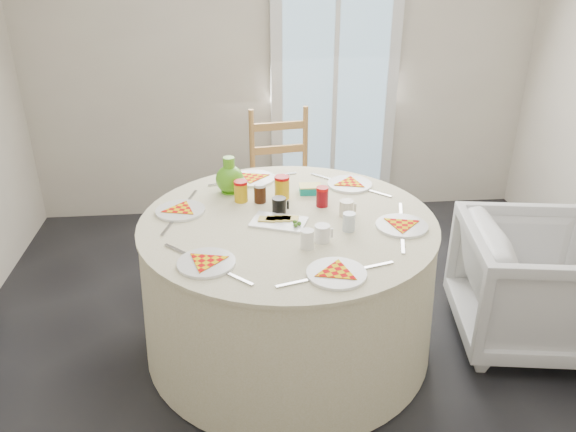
{
  "coord_description": "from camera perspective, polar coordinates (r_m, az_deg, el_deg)",
  "views": [
    {
      "loc": [
        -0.39,
        -2.41,
        2.08
      ],
      "look_at": [
        -0.13,
        0.2,
        0.8
      ],
      "focal_mm": 35.0,
      "sensor_mm": 36.0,
      "label": 1
    }
  ],
  "objects": [
    {
      "name": "floor",
      "position": [
        3.21,
        2.83,
        -14.5
      ],
      "size": [
        4.0,
        4.0,
        0.0
      ],
      "primitive_type": "plane",
      "color": "black",
      "rests_on": "ground"
    },
    {
      "name": "wall_back",
      "position": [
        4.49,
        -0.52,
        16.02
      ],
      "size": [
        4.0,
        0.02,
        2.6
      ],
      "primitive_type": "cube",
      "color": "#BCB5A3",
      "rests_on": "floor"
    },
    {
      "name": "glass_door",
      "position": [
        4.55,
        4.71,
        12.84
      ],
      "size": [
        1.0,
        0.08,
        2.1
      ],
      "primitive_type": "cube",
      "color": "silver",
      "rests_on": "floor"
    },
    {
      "name": "table",
      "position": [
        3.13,
        0.0,
        -7.01
      ],
      "size": [
        1.6,
        1.6,
        0.81
      ],
      "primitive_type": "cylinder",
      "color": "beige",
      "rests_on": "floor"
    },
    {
      "name": "wooden_chair",
      "position": [
        4.06,
        -0.35,
        2.63
      ],
      "size": [
        0.52,
        0.5,
        1.04
      ],
      "primitive_type": null,
      "rotation": [
        0.0,
        0.0,
        0.13
      ],
      "color": "#C07951",
      "rests_on": "floor"
    },
    {
      "name": "armchair",
      "position": [
        3.42,
        23.72,
        -6.02
      ],
      "size": [
        0.83,
        0.87,
        0.79
      ],
      "primitive_type": "imported",
      "rotation": [
        0.0,
        0.0,
        1.41
      ],
      "color": "silver",
      "rests_on": "floor"
    },
    {
      "name": "place_settings",
      "position": [
        2.93,
        0.0,
        -0.53
      ],
      "size": [
        1.77,
        1.77,
        0.03
      ],
      "primitive_type": null,
      "rotation": [
        0.0,
        0.0,
        0.27
      ],
      "color": "white",
      "rests_on": "table"
    },
    {
      "name": "jar_cluster",
      "position": [
        3.09,
        -0.88,
        1.94
      ],
      "size": [
        0.55,
        0.39,
        0.15
      ],
      "primitive_type": null,
      "rotation": [
        0.0,
        0.0,
        -0.29
      ],
      "color": "#A87315",
      "rests_on": "table"
    },
    {
      "name": "butter_tub",
      "position": [
        3.24,
        2.25,
        2.42
      ],
      "size": [
        0.13,
        0.1,
        0.05
      ],
      "primitive_type": "cube",
      "rotation": [
        0.0,
        0.0,
        -0.04
      ],
      "color": "#0B8F80",
      "rests_on": "table"
    },
    {
      "name": "green_pitcher",
      "position": [
        3.23,
        -5.96,
        3.89
      ],
      "size": [
        0.17,
        0.17,
        0.21
      ],
      "primitive_type": null,
      "rotation": [
        0.0,
        0.0,
        0.06
      ],
      "color": "#4FA41A",
      "rests_on": "table"
    },
    {
      "name": "cheese_platter",
      "position": [
        2.89,
        -0.94,
        -0.87
      ],
      "size": [
        0.32,
        0.27,
        0.04
      ],
      "primitive_type": null,
      "rotation": [
        0.0,
        0.0,
        -0.37
      ],
      "color": "white",
      "rests_on": "table"
    },
    {
      "name": "mugs_glasses",
      "position": [
        2.9,
        2.83,
        0.02
      ],
      "size": [
        0.69,
        0.69,
        0.1
      ],
      "primitive_type": null,
      "rotation": [
        0.0,
        0.0,
        0.27
      ],
      "color": "gray",
      "rests_on": "table"
    }
  ]
}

